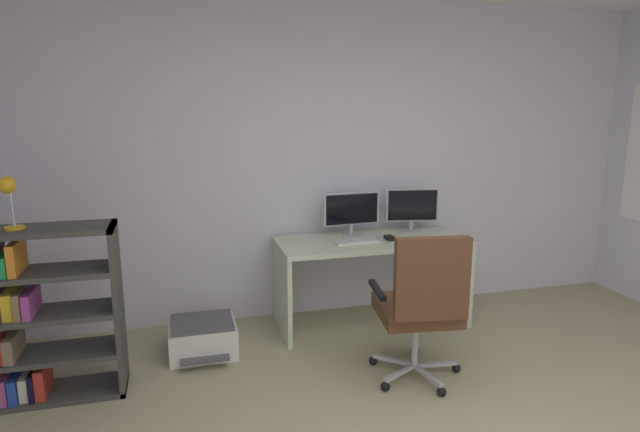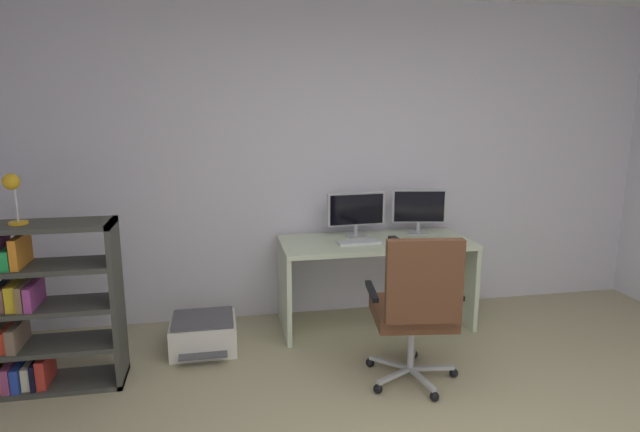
% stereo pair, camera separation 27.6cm
% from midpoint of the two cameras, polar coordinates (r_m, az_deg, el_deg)
% --- Properties ---
extents(wall_back, '(5.53, 0.10, 2.65)m').
position_cam_midpoint_polar(wall_back, '(4.61, 4.13, 5.84)').
color(wall_back, silver).
rests_on(wall_back, ground).
extents(desk, '(1.54, 0.66, 0.72)m').
position_cam_midpoint_polar(desk, '(4.42, 7.70, -4.92)').
color(desk, beige).
rests_on(desk, ground).
extents(monitor_main, '(0.49, 0.18, 0.36)m').
position_cam_midpoint_polar(monitor_main, '(4.44, 5.65, 0.50)').
color(monitor_main, '#B2B5B7').
rests_on(monitor_main, desk).
extents(monitor_secondary, '(0.45, 0.18, 0.37)m').
position_cam_midpoint_polar(monitor_secondary, '(4.62, 12.18, 0.79)').
color(monitor_secondary, '#B2B5B7').
rests_on(monitor_secondary, desk).
extents(keyboard, '(0.35, 0.15, 0.02)m').
position_cam_midpoint_polar(keyboard, '(4.26, 6.00, -2.80)').
color(keyboard, silver).
rests_on(keyboard, desk).
extents(computer_mouse, '(0.07, 0.11, 0.03)m').
position_cam_midpoint_polar(computer_mouse, '(4.36, 9.66, -2.47)').
color(computer_mouse, black).
rests_on(computer_mouse, desk).
extents(office_chair, '(0.64, 0.64, 1.03)m').
position_cam_midpoint_polar(office_chair, '(3.50, 12.46, -9.25)').
color(office_chair, '#B7BABC').
rests_on(office_chair, ground).
extents(bookshelf, '(0.85, 0.33, 1.09)m').
position_cam_midpoint_polar(bookshelf, '(3.81, -26.27, -9.02)').
color(bookshelf, '#3C3B35').
rests_on(bookshelf, ground).
extents(desk_lamp, '(0.12, 0.11, 0.31)m').
position_cam_midpoint_polar(desk_lamp, '(3.64, -28.10, 2.54)').
color(desk_lamp, gold).
rests_on(desk_lamp, bookshelf).
extents(printer, '(0.48, 0.51, 0.25)m').
position_cam_midpoint_polar(printer, '(4.14, -10.41, -12.26)').
color(printer, silver).
rests_on(printer, ground).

